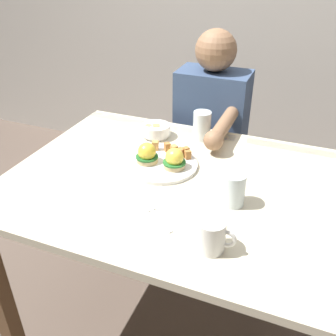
{
  "coord_description": "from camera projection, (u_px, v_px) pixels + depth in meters",
  "views": [
    {
      "loc": [
        0.39,
        -1.06,
        1.47
      ],
      "look_at": [
        -0.03,
        0.0,
        0.78
      ],
      "focal_mm": 40.55,
      "sensor_mm": 36.0,
      "label": 1
    }
  ],
  "objects": [
    {
      "name": "diner_person",
      "position": [
        210.0,
        132.0,
        1.89
      ],
      "size": [
        0.34,
        0.54,
        1.14
      ],
      "color": "#33333D",
      "rests_on": "ground_plane"
    },
    {
      "name": "water_glass_near",
      "position": [
        202.0,
        128.0,
        1.6
      ],
      "size": [
        0.07,
        0.07,
        0.12
      ],
      "color": "silver",
      "rests_on": "dining_table"
    },
    {
      "name": "ground_plane",
      "position": [
        175.0,
        316.0,
        1.73
      ],
      "size": [
        6.0,
        6.0,
        0.0
      ],
      "primitive_type": "plane",
      "color": "brown"
    },
    {
      "name": "coffee_mug",
      "position": [
        212.0,
        235.0,
        1.02
      ],
      "size": [
        0.11,
        0.08,
        0.09
      ],
      "color": "white",
      "rests_on": "dining_table"
    },
    {
      "name": "fork",
      "position": [
        157.0,
        216.0,
        1.16
      ],
      "size": [
        0.13,
        0.11,
        0.0
      ],
      "color": "silver",
      "rests_on": "dining_table"
    },
    {
      "name": "water_glass_far",
      "position": [
        233.0,
        191.0,
        1.2
      ],
      "size": [
        0.08,
        0.08,
        0.11
      ],
      "color": "silver",
      "rests_on": "dining_table"
    },
    {
      "name": "dining_table",
      "position": [
        177.0,
        204.0,
        1.4
      ],
      "size": [
        1.2,
        0.9,
        0.74
      ],
      "color": "beige",
      "rests_on": "ground_plane"
    },
    {
      "name": "fruit_bowl",
      "position": [
        156.0,
        130.0,
        1.63
      ],
      "size": [
        0.12,
        0.12,
        0.06
      ],
      "color": "white",
      "rests_on": "dining_table"
    },
    {
      "name": "eggs_benedict_plate",
      "position": [
        162.0,
        160.0,
        1.41
      ],
      "size": [
        0.27,
        0.27,
        0.09
      ],
      "color": "white",
      "rests_on": "dining_table"
    }
  ]
}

